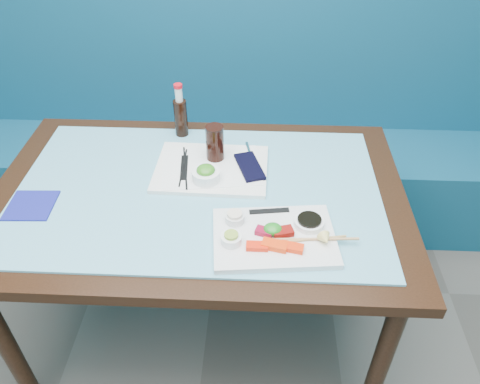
{
  "coord_description": "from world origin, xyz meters",
  "views": [
    {
      "loc": [
        0.2,
        0.24,
        1.75
      ],
      "look_at": [
        0.15,
        1.39,
        0.8
      ],
      "focal_mm": 35.0,
      "sensor_mm": 36.0,
      "label": 1
    }
  ],
  "objects_px": {
    "sashimi_plate": "(274,237)",
    "seaweed_bowl": "(206,175)",
    "dining_table": "(199,210)",
    "cola_glass": "(215,143)",
    "cola_bottle_body": "(181,118)",
    "serving_tray": "(211,169)",
    "booth_bench": "(221,146)",
    "blue_napkin": "(31,205)"
  },
  "relations": [
    {
      "from": "dining_table",
      "to": "seaweed_bowl",
      "type": "bearing_deg",
      "value": 53.57
    },
    {
      "from": "seaweed_bowl",
      "to": "cola_glass",
      "type": "xyz_separation_m",
      "value": [
        0.02,
        0.13,
        0.05
      ]
    },
    {
      "from": "sashimi_plate",
      "to": "serving_tray",
      "type": "distance_m",
      "value": 0.4
    },
    {
      "from": "serving_tray",
      "to": "seaweed_bowl",
      "type": "relative_size",
      "value": 4.09
    },
    {
      "from": "booth_bench",
      "to": "blue_napkin",
      "type": "bearing_deg",
      "value": -119.05
    },
    {
      "from": "cola_glass",
      "to": "cola_bottle_body",
      "type": "height_order",
      "value": "cola_glass"
    },
    {
      "from": "serving_tray",
      "to": "cola_glass",
      "type": "xyz_separation_m",
      "value": [
        0.01,
        0.05,
        0.07
      ]
    },
    {
      "from": "sashimi_plate",
      "to": "booth_bench",
      "type": "bearing_deg",
      "value": 97.71
    },
    {
      "from": "dining_table",
      "to": "sashimi_plate",
      "type": "bearing_deg",
      "value": -41.42
    },
    {
      "from": "dining_table",
      "to": "booth_bench",
      "type": "bearing_deg",
      "value": 90.0
    },
    {
      "from": "sashimi_plate",
      "to": "serving_tray",
      "type": "xyz_separation_m",
      "value": [
        -0.22,
        0.34,
        -0.0
      ]
    },
    {
      "from": "dining_table",
      "to": "sashimi_plate",
      "type": "height_order",
      "value": "sashimi_plate"
    },
    {
      "from": "blue_napkin",
      "to": "serving_tray",
      "type": "bearing_deg",
      "value": 21.31
    },
    {
      "from": "booth_bench",
      "to": "sashimi_plate",
      "type": "distance_m",
      "value": 1.16
    },
    {
      "from": "dining_table",
      "to": "cola_glass",
      "type": "height_order",
      "value": "cola_glass"
    },
    {
      "from": "booth_bench",
      "to": "serving_tray",
      "type": "distance_m",
      "value": 0.83
    },
    {
      "from": "dining_table",
      "to": "seaweed_bowl",
      "type": "relative_size",
      "value": 14.59
    },
    {
      "from": "seaweed_bowl",
      "to": "booth_bench",
      "type": "bearing_deg",
      "value": 91.86
    },
    {
      "from": "booth_bench",
      "to": "serving_tray",
      "type": "xyz_separation_m",
      "value": [
        0.04,
        -0.73,
        0.39
      ]
    },
    {
      "from": "booth_bench",
      "to": "cola_glass",
      "type": "xyz_separation_m",
      "value": [
        0.05,
        -0.67,
        0.46
      ]
    },
    {
      "from": "dining_table",
      "to": "sashimi_plate",
      "type": "distance_m",
      "value": 0.35
    },
    {
      "from": "cola_bottle_body",
      "to": "seaweed_bowl",
      "type": "bearing_deg",
      "value": -67.57
    },
    {
      "from": "booth_bench",
      "to": "cola_glass",
      "type": "distance_m",
      "value": 0.82
    },
    {
      "from": "sashimi_plate",
      "to": "cola_bottle_body",
      "type": "distance_m",
      "value": 0.67
    },
    {
      "from": "seaweed_bowl",
      "to": "blue_napkin",
      "type": "xyz_separation_m",
      "value": [
        -0.55,
        -0.14,
        -0.03
      ]
    },
    {
      "from": "booth_bench",
      "to": "serving_tray",
      "type": "bearing_deg",
      "value": -87.17
    },
    {
      "from": "booth_bench",
      "to": "dining_table",
      "type": "xyz_separation_m",
      "value": [
        0.0,
        -0.84,
        0.29
      ]
    },
    {
      "from": "serving_tray",
      "to": "cola_glass",
      "type": "height_order",
      "value": "cola_glass"
    },
    {
      "from": "cola_glass",
      "to": "booth_bench",
      "type": "bearing_deg",
      "value": 93.91
    },
    {
      "from": "cola_glass",
      "to": "cola_bottle_body",
      "type": "bearing_deg",
      "value": 129.48
    },
    {
      "from": "cola_glass",
      "to": "blue_napkin",
      "type": "height_order",
      "value": "cola_glass"
    },
    {
      "from": "serving_tray",
      "to": "cola_glass",
      "type": "relative_size",
      "value": 2.98
    },
    {
      "from": "dining_table",
      "to": "blue_napkin",
      "type": "height_order",
      "value": "blue_napkin"
    },
    {
      "from": "cola_bottle_body",
      "to": "cola_glass",
      "type": "bearing_deg",
      "value": -50.52
    },
    {
      "from": "dining_table",
      "to": "cola_glass",
      "type": "distance_m",
      "value": 0.24
    },
    {
      "from": "cola_glass",
      "to": "blue_napkin",
      "type": "distance_m",
      "value": 0.64
    },
    {
      "from": "booth_bench",
      "to": "dining_table",
      "type": "distance_m",
      "value": 0.89
    },
    {
      "from": "sashimi_plate",
      "to": "cola_glass",
      "type": "bearing_deg",
      "value": 112.4
    },
    {
      "from": "serving_tray",
      "to": "booth_bench",
      "type": "bearing_deg",
      "value": 94.33
    },
    {
      "from": "sashimi_plate",
      "to": "seaweed_bowl",
      "type": "distance_m",
      "value": 0.35
    },
    {
      "from": "serving_tray",
      "to": "cola_bottle_body",
      "type": "distance_m",
      "value": 0.28
    },
    {
      "from": "sashimi_plate",
      "to": "cola_bottle_body",
      "type": "xyz_separation_m",
      "value": [
        -0.36,
        0.57,
        0.06
      ]
    }
  ]
}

